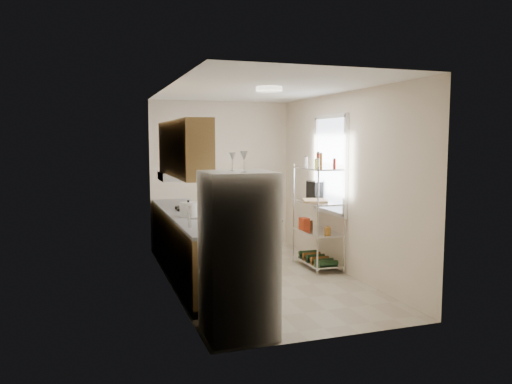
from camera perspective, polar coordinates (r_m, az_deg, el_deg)
room at (r=6.81m, az=0.62°, el=0.74°), size 2.52×4.42×2.62m
counter_run at (r=7.12m, az=-7.60°, el=-5.97°), size 0.63×3.51×0.90m
upper_cabinets at (r=6.62m, az=-8.36°, el=4.95°), size 0.33×2.20×0.72m
range_hood at (r=7.43m, az=-8.99°, el=1.80°), size 0.50×0.60×0.12m
window at (r=7.60m, az=8.51°, el=3.11°), size 0.06×1.00×1.46m
bakers_rack at (r=7.49m, az=7.15°, el=-0.30°), size 0.45×0.90×1.73m
ceiling_dome at (r=6.53m, az=1.51°, el=11.67°), size 0.34×0.34×0.05m
refrigerator at (r=4.93m, az=-2.08°, el=-7.07°), size 0.67×0.67×1.62m
wine_glass_a at (r=4.90m, az=-2.72°, el=3.49°), size 0.06×0.06×0.18m
wine_glass_b at (r=4.63m, az=-1.38°, el=3.47°), size 0.07×0.07×0.20m
rice_cooker at (r=6.74m, az=-7.73°, el=-1.98°), size 0.23×0.23×0.19m
frying_pan_large at (r=7.29m, az=-8.12°, el=-1.97°), size 0.28×0.28×0.04m
frying_pan_small at (r=7.49m, az=-8.51°, el=-1.77°), size 0.20×0.20×0.04m
cutting_board at (r=7.44m, az=6.72°, el=-0.98°), size 0.45×0.51×0.03m
espresso_machine at (r=7.82m, az=6.73°, el=0.30°), size 0.20×0.27×0.28m
storage_bag at (r=7.65m, az=5.55°, el=-3.61°), size 0.13×0.17×0.18m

